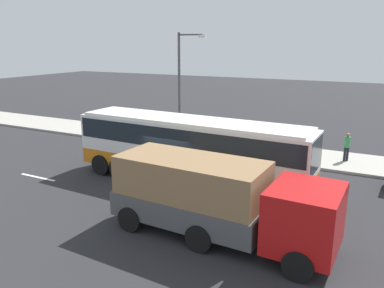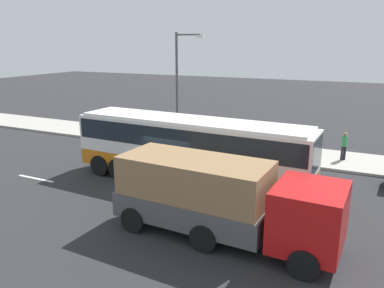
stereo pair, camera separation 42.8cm
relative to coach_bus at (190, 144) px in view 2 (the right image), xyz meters
name	(u,v)px [view 2 (the right image)]	position (x,y,z in m)	size (l,w,h in m)	color
ground_plane	(166,189)	(-0.70, -1.21, -2.04)	(120.00, 120.00, 0.00)	#28282B
sidewalk_curb	(226,147)	(-0.70, 7.03, -1.97)	(80.00, 4.00, 0.15)	#A8A399
lane_centreline	(210,214)	(2.25, -2.81, -2.04)	(43.92, 0.16, 0.01)	white
coach_bus	(190,144)	(0.00, 0.00, 0.00)	(12.07, 3.03, 3.29)	orange
cargo_truck	(221,197)	(3.31, -4.37, -0.50)	(8.13, 3.00, 2.80)	red
pedestrian_near_curb	(344,144)	(6.63, 7.06, -0.94)	(0.32, 0.32, 1.66)	black
street_lamp	(180,83)	(-3.34, 5.43, 2.31)	(1.94, 0.24, 7.32)	#47474C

